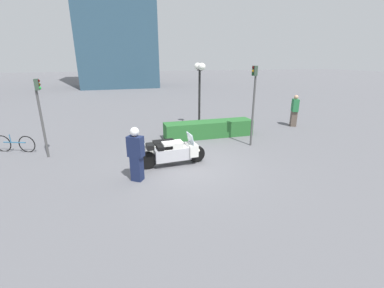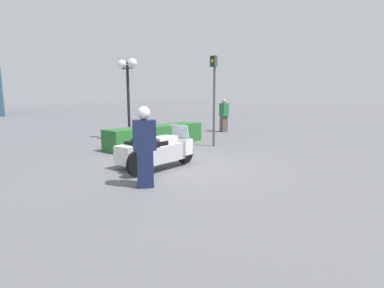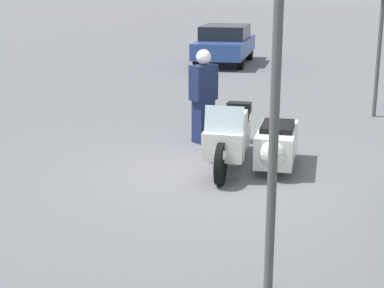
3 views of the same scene
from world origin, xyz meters
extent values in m
plane|color=slate|center=(0.00, 0.00, 0.00)|extent=(160.00, 160.00, 0.00)
cylinder|color=black|center=(0.45, 0.18, 0.32)|extent=(0.65, 0.14, 0.65)
cylinder|color=black|center=(-1.40, 0.06, 0.32)|extent=(0.65, 0.14, 0.65)
cylinder|color=black|center=(-0.70, 0.85, 0.25)|extent=(0.51, 0.13, 0.51)
cube|color=#B7B7BC|center=(-0.48, 0.12, 0.45)|extent=(1.33, 0.54, 0.45)
cube|color=silver|center=(-0.48, 0.12, 0.78)|extent=(0.74, 0.48, 0.24)
cube|color=black|center=(-0.77, 0.10, 0.76)|extent=(0.55, 0.47, 0.12)
cube|color=silver|center=(0.26, 0.17, 0.54)|extent=(0.36, 0.64, 0.44)
cube|color=silver|center=(0.21, 0.17, 0.96)|extent=(0.15, 0.60, 0.40)
sphere|color=white|center=(0.50, 0.19, 0.47)|extent=(0.18, 0.18, 0.18)
cube|color=silver|center=(-0.64, 0.85, 0.40)|extent=(1.51, 0.68, 0.50)
sphere|color=silver|center=(-0.02, 0.89, 0.43)|extent=(0.47, 0.48, 0.48)
cube|color=black|center=(-0.64, 0.85, 0.69)|extent=(0.84, 0.55, 0.09)
cube|color=black|center=(-1.28, 0.07, 0.83)|extent=(0.27, 0.43, 0.18)
cube|color=#192347|center=(-1.82, -0.73, 0.41)|extent=(0.44, 0.43, 0.82)
cube|color=#192347|center=(-1.82, -0.73, 1.14)|extent=(0.56, 0.51, 0.65)
sphere|color=tan|center=(-1.82, -0.73, 1.58)|extent=(0.22, 0.22, 0.22)
sphere|color=white|center=(-1.82, -0.73, 1.62)|extent=(0.28, 0.28, 0.28)
cube|color=#28662D|center=(2.05, 3.23, 0.39)|extent=(4.45, 0.93, 0.79)
cylinder|color=black|center=(2.20, 5.23, 1.64)|extent=(0.12, 0.12, 3.29)
cylinder|color=black|center=(2.20, 5.23, 3.14)|extent=(0.05, 0.73, 0.05)
sphere|color=white|center=(2.20, 5.59, 3.33)|extent=(0.39, 0.39, 0.39)
sphere|color=white|center=(2.20, 4.87, 3.33)|extent=(0.39, 0.39, 0.39)
sphere|color=black|center=(2.20, 5.23, 3.37)|extent=(0.12, 0.12, 0.12)
cylinder|color=#4C4C4C|center=(3.41, 1.41, 1.53)|extent=(0.09, 0.09, 3.05)
cube|color=#334738|center=(3.35, 1.41, 3.25)|extent=(0.16, 0.27, 0.40)
sphere|color=#410707|center=(3.28, 1.42, 3.38)|extent=(0.11, 0.11, 0.11)
sphere|color=orange|center=(3.28, 1.42, 3.25)|extent=(0.11, 0.11, 0.11)
sphere|color=#07350F|center=(3.28, 1.42, 3.12)|extent=(0.11, 0.11, 0.11)
cylinder|color=#4C4C4C|center=(-5.05, 2.38, 1.31)|extent=(0.09, 0.09, 2.63)
cube|color=#334738|center=(-5.00, 2.38, 2.83)|extent=(0.16, 0.27, 0.40)
sphere|color=#410707|center=(-4.93, 2.39, 2.96)|extent=(0.11, 0.11, 0.11)
sphere|color=#462D06|center=(-4.93, 2.39, 2.83)|extent=(0.11, 0.11, 0.11)
sphere|color=green|center=(-4.93, 2.39, 2.70)|extent=(0.11, 0.11, 0.11)
cube|color=brown|center=(7.50, 3.87, 0.44)|extent=(0.43, 0.45, 0.87)
cube|color=#26723F|center=(7.50, 3.87, 1.22)|extent=(0.49, 0.59, 0.69)
sphere|color=tan|center=(7.50, 3.87, 1.68)|extent=(0.24, 0.24, 0.24)
torus|color=black|center=(-5.99, 3.26, 0.34)|extent=(0.69, 0.29, 0.72)
torus|color=black|center=(-6.98, 3.63, 0.34)|extent=(0.69, 0.29, 0.72)
cylinder|color=#2D668C|center=(-6.49, 3.44, 0.41)|extent=(0.91, 0.38, 0.05)
cylinder|color=#2D668C|center=(-6.64, 3.50, 0.58)|extent=(0.04, 0.04, 0.34)
camera|label=1|loc=(-2.27, -8.41, 3.71)|focal=24.00mm
camera|label=2|loc=(-5.87, -5.71, 1.99)|focal=28.00mm
camera|label=3|loc=(8.59, 2.19, 2.95)|focal=55.00mm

